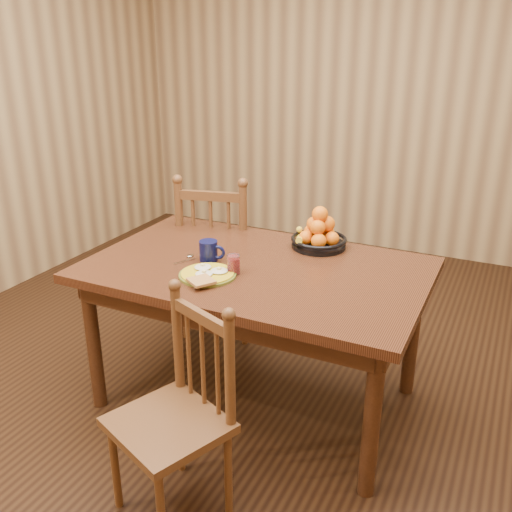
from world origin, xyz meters
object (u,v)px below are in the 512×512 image
at_px(dining_table, 256,282).
at_px(chair_far, 219,258).
at_px(fruit_bowl, 319,235).
at_px(chair_near, 176,417).
at_px(breakfast_plate, 207,274).
at_px(coffee_mug, 209,251).

distance_m(dining_table, chair_far, 0.78).
bearing_deg(chair_far, fruit_bowl, 151.16).
bearing_deg(chair_near, chair_far, 134.67).
xyz_separation_m(dining_table, chair_near, (0.04, -0.79, -0.24)).
distance_m(dining_table, fruit_bowl, 0.44).
relative_size(breakfast_plate, fruit_bowl, 1.06).
relative_size(chair_near, coffee_mug, 6.59).
xyz_separation_m(dining_table, breakfast_plate, (-0.14, -0.21, 0.10)).
relative_size(chair_far, coffee_mug, 7.60).
distance_m(dining_table, breakfast_plate, 0.28).
relative_size(chair_far, breakfast_plate, 3.31).
xyz_separation_m(chair_near, fruit_bowl, (0.14, 1.15, 0.39)).
bearing_deg(breakfast_plate, fruit_bowl, 60.79).
bearing_deg(chair_near, coffee_mug, 132.20).
height_order(breakfast_plate, fruit_bowl, fruit_bowl).
bearing_deg(dining_table, coffee_mug, -170.84).
bearing_deg(breakfast_plate, chair_far, 115.85).
bearing_deg(fruit_bowl, dining_table, -116.14).
bearing_deg(chair_far, chair_near, 98.72).
relative_size(coffee_mug, fruit_bowl, 0.46).
height_order(dining_table, coffee_mug, coffee_mug).
bearing_deg(fruit_bowl, coffee_mug, -135.55).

